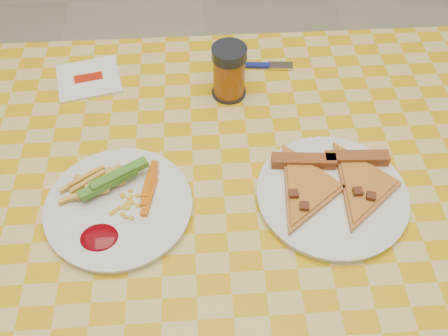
% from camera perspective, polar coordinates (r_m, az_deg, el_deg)
% --- Properties ---
extents(table, '(1.28, 0.88, 0.76)m').
position_cam_1_polar(table, '(0.90, 0.01, -5.96)').
color(table, silver).
rests_on(table, ground).
extents(plate_left, '(0.27, 0.27, 0.01)m').
position_cam_1_polar(plate_left, '(0.84, -11.90, -4.43)').
color(plate_left, white).
rests_on(plate_left, table).
extents(plate_right, '(0.28, 0.28, 0.01)m').
position_cam_1_polar(plate_right, '(0.85, 12.20, -3.13)').
color(plate_right, white).
rests_on(plate_right, table).
extents(fries_veggies, '(0.18, 0.17, 0.04)m').
position_cam_1_polar(fries_veggies, '(0.83, -12.59, -2.93)').
color(fries_veggies, '#F2B64D').
rests_on(fries_veggies, plate_left).
extents(pizza_slices, '(0.24, 0.22, 0.02)m').
position_cam_1_polar(pizza_slices, '(0.85, 12.38, -1.66)').
color(pizza_slices, gold).
rests_on(pizza_slices, plate_right).
extents(drink_glass, '(0.07, 0.07, 0.11)m').
position_cam_1_polar(drink_glass, '(0.97, 0.58, 10.90)').
color(drink_glass, black).
rests_on(drink_glass, table).
extents(napkin, '(0.15, 0.14, 0.01)m').
position_cam_1_polar(napkin, '(1.07, -15.21, 9.83)').
color(napkin, white).
rests_on(napkin, table).
extents(fork, '(0.16, 0.03, 0.01)m').
position_cam_1_polar(fork, '(1.07, 3.63, 11.65)').
color(fork, navy).
rests_on(fork, table).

